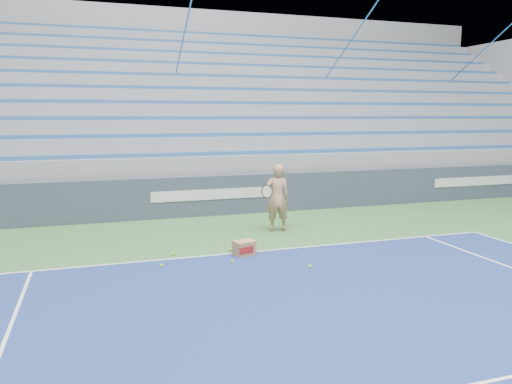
# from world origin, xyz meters

# --- Properties ---
(sponsor_barrier) EXTENTS (30.00, 0.32, 1.10)m
(sponsor_barrier) POSITION_xyz_m (0.00, 15.88, 0.55)
(sponsor_barrier) COLOR #394256
(sponsor_barrier) RESTS_ON ground
(bleachers) EXTENTS (31.00, 9.15, 7.30)m
(bleachers) POSITION_xyz_m (0.00, 21.60, 2.36)
(bleachers) COLOR #94979D
(bleachers) RESTS_ON ground
(tennis_player) EXTENTS (0.92, 0.84, 1.60)m
(tennis_player) POSITION_xyz_m (1.12, 13.53, 0.80)
(tennis_player) COLOR tan
(tennis_player) RESTS_ON ground
(ball_box) EXTENTS (0.46, 0.40, 0.30)m
(ball_box) POSITION_xyz_m (-0.24, 11.72, 0.15)
(ball_box) COLOR #A97E52
(ball_box) RESTS_ON ground
(tennis_ball_0) EXTENTS (0.07, 0.07, 0.07)m
(tennis_ball_0) POSITION_xyz_m (-0.41, 12.14, 0.03)
(tennis_ball_0) COLOR #B0E62F
(tennis_ball_0) RESTS_ON ground
(tennis_ball_1) EXTENTS (0.07, 0.07, 0.07)m
(tennis_ball_1) POSITION_xyz_m (-1.90, 11.45, 0.03)
(tennis_ball_1) COLOR #B0E62F
(tennis_ball_1) RESTS_ON ground
(tennis_ball_2) EXTENTS (0.07, 0.07, 0.07)m
(tennis_ball_2) POSITION_xyz_m (-1.57, 12.17, 0.03)
(tennis_ball_2) COLOR #B0E62F
(tennis_ball_2) RESTS_ON ground
(tennis_ball_3) EXTENTS (0.07, 0.07, 0.07)m
(tennis_ball_3) POSITION_xyz_m (0.65, 10.55, 0.03)
(tennis_ball_3) COLOR #B0E62F
(tennis_ball_3) RESTS_ON ground
(tennis_ball_4) EXTENTS (0.07, 0.07, 0.07)m
(tennis_ball_4) POSITION_xyz_m (-0.60, 11.28, 0.03)
(tennis_ball_4) COLOR #B0E62F
(tennis_ball_4) RESTS_ON ground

